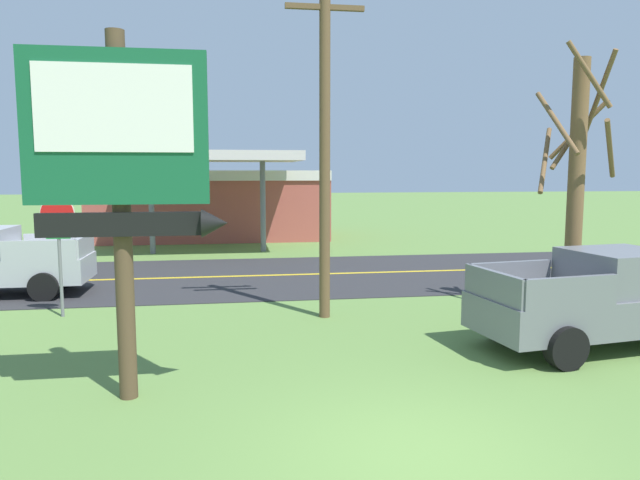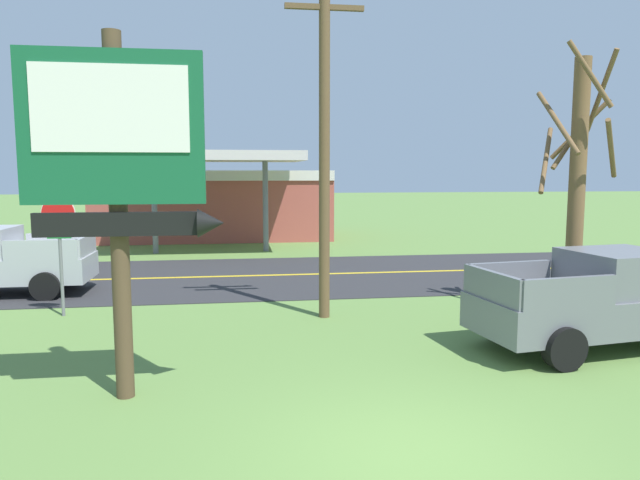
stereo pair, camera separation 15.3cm
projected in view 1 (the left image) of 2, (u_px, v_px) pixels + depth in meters
The scene contains 9 objects.
ground_plane at pixel (416, 455), 7.35m from camera, with size 180.00×180.00×0.00m, color #5B7F3D.
road_asphalt at pixel (298, 275), 20.11m from camera, with size 140.00×8.00×0.02m, color #2B2B2D.
road_centre_line at pixel (298, 274), 20.11m from camera, with size 126.00×0.20×0.01m, color gold.
motel_sign at pixel (123, 162), 8.68m from camera, with size 2.92×0.54×5.62m.
stop_sign at pixel (58, 235), 14.12m from camera, with size 0.80×0.08×2.95m.
utility_pole at pixel (325, 126), 13.81m from camera, with size 2.06×0.26×8.62m.
bare_tree at pixel (576, 178), 14.53m from camera, with size 2.21×2.21×6.62m.
gas_station at pixel (212, 202), 31.11m from camera, with size 12.00×11.50×4.40m.
pickup_grey_parked_on_lawn at pixel (603, 300), 11.84m from camera, with size 5.42×2.78×1.96m.
Camera 1 is at (-2.26, -6.72, 3.55)m, focal length 32.82 mm.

